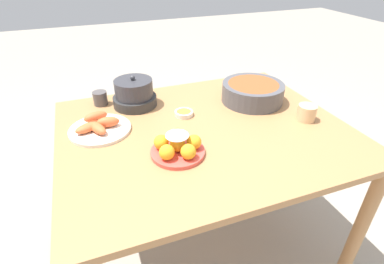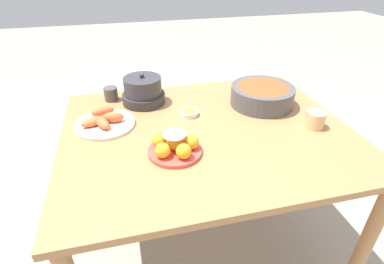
% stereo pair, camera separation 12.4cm
% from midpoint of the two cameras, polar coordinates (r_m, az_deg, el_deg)
% --- Properties ---
extents(ground_plane, '(12.00, 12.00, 0.00)m').
position_cam_midpoint_polar(ground_plane, '(1.85, -0.19, -19.83)').
color(ground_plane, '#9E9384').
extents(dining_table, '(1.26, 1.02, 0.76)m').
position_cam_midpoint_polar(dining_table, '(1.39, -0.24, -2.71)').
color(dining_table, '#A87547').
rests_on(dining_table, ground_plane).
extents(cake_plate, '(0.21, 0.21, 0.10)m').
position_cam_midpoint_polar(cake_plate, '(1.16, -5.81, -2.83)').
color(cake_plate, '#E04C42').
rests_on(cake_plate, dining_table).
extents(serving_bowl, '(0.32, 0.32, 0.10)m').
position_cam_midpoint_polar(serving_bowl, '(1.58, 9.27, 7.50)').
color(serving_bowl, '#4C4C51').
rests_on(serving_bowl, dining_table).
extents(sauce_bowl, '(0.09, 0.09, 0.02)m').
position_cam_midpoint_polar(sauce_bowl, '(1.44, -4.02, 3.53)').
color(sauce_bowl, silver).
rests_on(sauce_bowl, dining_table).
extents(seafood_platter, '(0.27, 0.27, 0.06)m').
position_cam_midpoint_polar(seafood_platter, '(1.39, -19.78, 0.87)').
color(seafood_platter, silver).
rests_on(seafood_platter, dining_table).
extents(cup_near, '(0.09, 0.09, 0.07)m').
position_cam_midpoint_polar(cup_near, '(1.46, 18.79, 3.43)').
color(cup_near, '#DBB27F').
rests_on(cup_near, dining_table).
extents(cup_far, '(0.07, 0.07, 0.07)m').
position_cam_midpoint_polar(cup_far, '(1.62, -19.21, 6.04)').
color(cup_far, '#4C4747').
rests_on(cup_far, dining_table).
extents(warming_pot, '(0.22, 0.22, 0.16)m').
position_cam_midpoint_polar(warming_pot, '(1.55, -13.21, 7.05)').
color(warming_pot, '#2D2D2D').
rests_on(warming_pot, dining_table).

